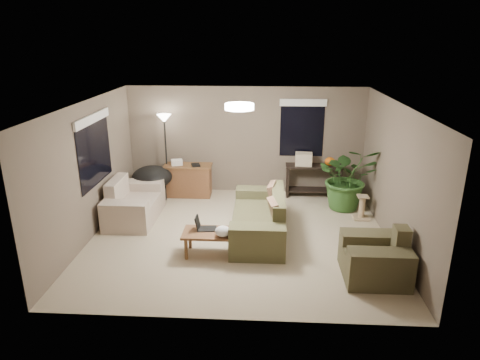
# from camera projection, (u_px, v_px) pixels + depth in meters

# --- Properties ---
(room_shell) EXTENTS (5.50, 5.50, 5.50)m
(room_shell) POSITION_uv_depth(u_px,v_px,m) (239.00, 173.00, 7.66)
(room_shell) COLOR tan
(room_shell) RESTS_ON ground
(main_sofa) EXTENTS (0.95, 2.20, 0.85)m
(main_sofa) POSITION_uv_depth(u_px,v_px,m) (261.00, 220.00, 8.04)
(main_sofa) COLOR #46442A
(main_sofa) RESTS_ON ground
(throw_pillows) EXTENTS (0.32, 1.39, 0.47)m
(throw_pillows) POSITION_uv_depth(u_px,v_px,m) (275.00, 203.00, 7.91)
(throw_pillows) COLOR #8C7251
(throw_pillows) RESTS_ON main_sofa
(loveseat) EXTENTS (0.90, 1.60, 0.85)m
(loveseat) POSITION_uv_depth(u_px,v_px,m) (133.00, 205.00, 8.75)
(loveseat) COLOR #BFB6A3
(loveseat) RESTS_ON ground
(armchair) EXTENTS (0.95, 1.00, 0.85)m
(armchair) POSITION_uv_depth(u_px,v_px,m) (376.00, 259.00, 6.64)
(armchair) COLOR #46412A
(armchair) RESTS_ON ground
(coffee_table) EXTENTS (1.00, 0.55, 0.42)m
(coffee_table) POSITION_uv_depth(u_px,v_px,m) (212.00, 235.00, 7.29)
(coffee_table) COLOR brown
(coffee_table) RESTS_ON ground
(laptop) EXTENTS (0.37, 0.26, 0.24)m
(laptop) POSITION_uv_depth(u_px,v_px,m) (203.00, 226.00, 7.36)
(laptop) COLOR black
(laptop) RESTS_ON coffee_table
(plastic_bag) EXTENTS (0.32, 0.30, 0.18)m
(plastic_bag) POSITION_uv_depth(u_px,v_px,m) (223.00, 231.00, 7.09)
(plastic_bag) COLOR white
(plastic_bag) RESTS_ON coffee_table
(desk) EXTENTS (1.10, 0.50, 0.75)m
(desk) POSITION_uv_depth(u_px,v_px,m) (188.00, 180.00, 9.98)
(desk) COLOR brown
(desk) RESTS_ON ground
(desk_papers) EXTENTS (0.72, 0.31, 0.12)m
(desk_papers) POSITION_uv_depth(u_px,v_px,m) (181.00, 163.00, 9.85)
(desk_papers) COLOR silver
(desk_papers) RESTS_ON desk
(console_table) EXTENTS (1.30, 0.40, 0.75)m
(console_table) POSITION_uv_depth(u_px,v_px,m) (313.00, 178.00, 9.95)
(console_table) COLOR black
(console_table) RESTS_ON ground
(pumpkin) EXTENTS (0.31, 0.31, 0.19)m
(pumpkin) POSITION_uv_depth(u_px,v_px,m) (330.00, 161.00, 9.80)
(pumpkin) COLOR orange
(pumpkin) RESTS_ON console_table
(cardboard_box) EXTENTS (0.40, 0.31, 0.28)m
(cardboard_box) POSITION_uv_depth(u_px,v_px,m) (304.00, 159.00, 9.81)
(cardboard_box) COLOR beige
(cardboard_box) RESTS_ON console_table
(papasan_chair) EXTENTS (1.13, 1.13, 0.80)m
(papasan_chair) POSITION_uv_depth(u_px,v_px,m) (152.00, 181.00, 9.69)
(papasan_chair) COLOR black
(papasan_chair) RESTS_ON ground
(floor_lamp) EXTENTS (0.32, 0.32, 1.91)m
(floor_lamp) POSITION_uv_depth(u_px,v_px,m) (165.00, 128.00, 9.66)
(floor_lamp) COLOR black
(floor_lamp) RESTS_ON ground
(ceiling_fixture) EXTENTS (0.50, 0.50, 0.10)m
(ceiling_fixture) POSITION_uv_depth(u_px,v_px,m) (239.00, 107.00, 7.28)
(ceiling_fixture) COLOR white
(ceiling_fixture) RESTS_ON room_shell
(houseplant) EXTENTS (1.27, 1.41, 1.10)m
(houseplant) POSITION_uv_depth(u_px,v_px,m) (347.00, 184.00, 9.20)
(houseplant) COLOR #2D5923
(houseplant) RESTS_ON ground
(cat_scratching_post) EXTENTS (0.32, 0.32, 0.50)m
(cat_scratching_post) POSITION_uv_depth(u_px,v_px,m) (362.00, 209.00, 8.77)
(cat_scratching_post) COLOR tan
(cat_scratching_post) RESTS_ON ground
(window_left) EXTENTS (0.05, 1.56, 1.33)m
(window_left) POSITION_uv_depth(u_px,v_px,m) (94.00, 138.00, 7.92)
(window_left) COLOR black
(window_left) RESTS_ON room_shell
(window_back) EXTENTS (1.06, 0.05, 1.33)m
(window_back) POSITION_uv_depth(u_px,v_px,m) (302.00, 118.00, 9.76)
(window_back) COLOR black
(window_back) RESTS_ON room_shell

